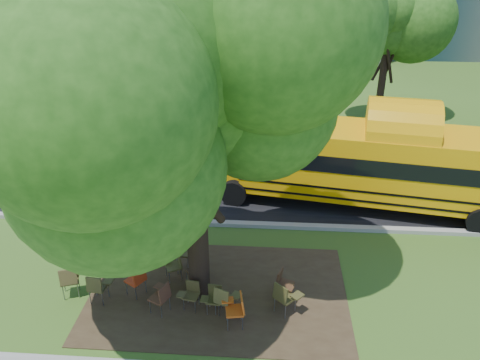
# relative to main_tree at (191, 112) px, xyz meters

# --- Properties ---
(ground) EXTENTS (160.00, 160.00, 0.00)m
(ground) POSITION_rel_main_tree_xyz_m (-0.50, 0.60, -5.23)
(ground) COLOR #37571B
(ground) RESTS_ON ground
(dirt_patch) EXTENTS (7.00, 4.50, 0.03)m
(dirt_patch) POSITION_rel_main_tree_xyz_m (0.50, 0.10, -5.21)
(dirt_patch) COLOR #382819
(dirt_patch) RESTS_ON ground
(asphalt_road) EXTENTS (80.00, 8.00, 0.04)m
(asphalt_road) POSITION_rel_main_tree_xyz_m (-0.50, 7.60, -5.21)
(asphalt_road) COLOR black
(asphalt_road) RESTS_ON ground
(kerb_near) EXTENTS (80.00, 0.25, 0.14)m
(kerb_near) POSITION_rel_main_tree_xyz_m (-0.50, 3.60, -5.16)
(kerb_near) COLOR gray
(kerb_near) RESTS_ON ground
(kerb_far) EXTENTS (80.00, 0.25, 0.14)m
(kerb_far) POSITION_rel_main_tree_xyz_m (-0.50, 11.70, -5.16)
(kerb_far) COLOR gray
(kerb_far) RESTS_ON ground
(bg_tree_2) EXTENTS (4.80, 4.80, 6.62)m
(bg_tree_2) POSITION_rel_main_tree_xyz_m (-5.50, 16.60, -1.02)
(bg_tree_2) COLOR black
(bg_tree_2) RESTS_ON ground
(bg_tree_3) EXTENTS (5.60, 5.60, 7.84)m
(bg_tree_3) POSITION_rel_main_tree_xyz_m (7.50, 14.60, -0.20)
(bg_tree_3) COLOR black
(bg_tree_3) RESTS_ON ground
(main_tree) EXTENTS (7.20, 7.20, 8.84)m
(main_tree) POSITION_rel_main_tree_xyz_m (0.00, 0.00, 0.00)
(main_tree) COLOR black
(main_tree) RESTS_ON ground
(school_bus) EXTENTS (12.21, 4.48, 2.93)m
(school_bus) POSITION_rel_main_tree_xyz_m (6.08, 5.32, -3.54)
(school_bus) COLOR #E89D07
(school_bus) RESTS_ON ground
(chair_0) EXTENTS (0.66, 0.73, 0.96)m
(chair_0) POSITION_rel_main_tree_xyz_m (-3.45, -0.31, -4.63)
(chair_0) COLOR brown
(chair_0) RESTS_ON ground
(chair_1) EXTENTS (0.63, 0.54, 0.91)m
(chair_1) POSITION_rel_main_tree_xyz_m (-2.62, -0.53, -4.67)
(chair_1) COLOR #433D1D
(chair_1) RESTS_ON ground
(chair_2) EXTENTS (0.59, 0.75, 0.92)m
(chair_2) POSITION_rel_main_tree_xyz_m (-0.87, -0.77, -4.66)
(chair_2) COLOR #512E1D
(chair_2) RESTS_ON ground
(chair_3) EXTENTS (0.58, 0.47, 0.80)m
(chair_3) POSITION_rel_main_tree_xyz_m (-0.16, -0.52, -4.74)
(chair_3) COLOR #4D4421
(chair_3) RESTS_ON ground
(chair_4) EXTENTS (0.74, 0.58, 0.91)m
(chair_4) POSITION_rel_main_tree_xyz_m (0.76, -0.78, -4.67)
(chair_4) COLOR brown
(chair_4) RESTS_ON ground
(chair_5) EXTENTS (0.54, 0.46, 0.79)m
(chair_5) POSITION_rel_main_tree_xyz_m (0.45, -0.63, -4.74)
(chair_5) COLOR #4B4820
(chair_5) RESTS_ON ground
(chair_6) EXTENTS (0.64, 0.63, 0.94)m
(chair_6) POSITION_rel_main_tree_xyz_m (1.09, -1.09, -4.65)
(chair_6) COLOR #D05816
(chair_6) RESTS_ON ground
(chair_7) EXTENTS (0.83, 0.66, 0.97)m
(chair_7) POSITION_rel_main_tree_xyz_m (2.28, -0.61, -4.63)
(chair_7) COLOR #413D1C
(chair_7) RESTS_ON ground
(chair_8) EXTENTS (0.62, 0.79, 0.93)m
(chair_8) POSITION_rel_main_tree_xyz_m (-1.67, -0.12, -4.65)
(chair_8) COLOR #B13512
(chair_8) RESTS_ON ground
(chair_9) EXTENTS (0.71, 0.59, 0.88)m
(chair_9) POSITION_rel_main_tree_xyz_m (-0.81, 0.64, -4.69)
(chair_9) COLOR brown
(chair_9) RESTS_ON ground
(chair_10) EXTENTS (0.50, 0.60, 0.85)m
(chair_10) POSITION_rel_main_tree_xyz_m (-0.72, 1.25, -4.70)
(chair_10) COLOR brown
(chair_10) RESTS_ON ground
(chair_11) EXTENTS (0.58, 0.73, 0.85)m
(chair_11) POSITION_rel_main_tree_xyz_m (-0.15, 0.45, -4.70)
(chair_11) COLOR #3C2715
(chair_11) RESTS_ON ground
(chair_12) EXTENTS (0.56, 0.71, 0.89)m
(chair_12) POSITION_rel_main_tree_xyz_m (2.26, -0.01, -4.68)
(chair_12) COLOR #462C19
(chair_12) RESTS_ON ground
(black_car) EXTENTS (4.72, 2.46, 1.53)m
(black_car) POSITION_rel_main_tree_xyz_m (-6.98, 6.35, -4.46)
(black_car) COLOR black
(black_car) RESTS_ON ground
(bg_car_red) EXTENTS (5.42, 3.65, 1.38)m
(bg_car_red) POSITION_rel_main_tree_xyz_m (-6.61, 10.39, -4.54)
(bg_car_red) COLOR #500D19
(bg_car_red) RESTS_ON ground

